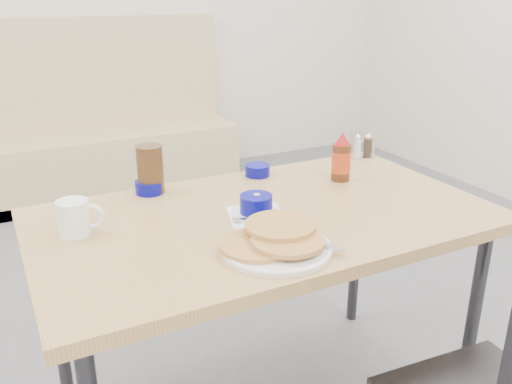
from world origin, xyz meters
name	(u,v)px	position (x,y,z in m)	size (l,w,h in m)	color
booth_bench	(101,143)	(0.00, 2.78, 0.35)	(1.90, 0.56, 1.22)	tan
dining_table	(265,232)	(0.00, 0.25, 0.70)	(1.40, 0.80, 0.76)	tan
pancake_plate	(276,242)	(-0.09, 0.02, 0.78)	(0.30, 0.30, 0.05)	white
coffee_mug	(75,217)	(-0.55, 0.36, 0.81)	(0.13, 0.09, 0.10)	white
grits_setting	(256,207)	(-0.03, 0.25, 0.79)	(0.20, 0.22, 0.07)	white
creamer_bowl	(150,187)	(-0.27, 0.59, 0.78)	(0.10, 0.10, 0.04)	#050777
butter_bowl	(257,170)	(0.14, 0.58, 0.78)	(0.09, 0.09, 0.04)	#050777
amber_tumbler	(150,169)	(-0.26, 0.59, 0.84)	(0.09, 0.09, 0.17)	#3F2914
condiment_caddy	(362,148)	(0.63, 0.59, 0.80)	(0.11, 0.08, 0.12)	silver
syrup_bottle	(341,159)	(0.39, 0.40, 0.84)	(0.07, 0.07, 0.18)	#47230F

